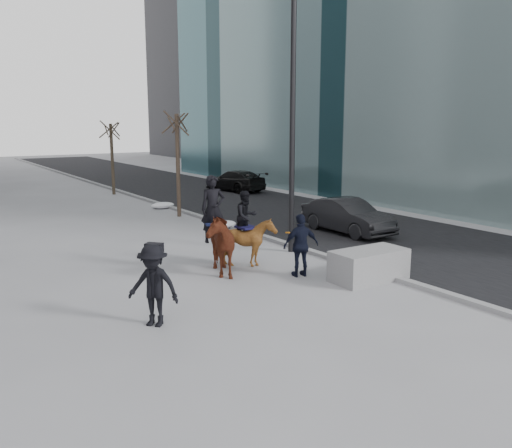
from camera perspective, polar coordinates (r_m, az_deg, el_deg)
ground at (r=14.13m, az=2.69°, el=-6.76°), size 120.00×120.00×0.00m
road at (r=26.02m, az=2.25°, el=1.41°), size 8.00×90.00×0.01m
curb at (r=23.94m, az=-5.57°, el=0.68°), size 0.25×90.00×0.12m
planter at (r=15.01m, az=11.80°, el=-4.25°), size 2.11×1.07×0.84m
car_near at (r=21.06m, az=9.58°, el=0.84°), size 1.40×4.02×1.33m
car_far at (r=33.35m, az=-2.22°, el=4.60°), size 2.43×4.61×1.27m
tree_near at (r=24.42m, az=-8.24°, el=6.66°), size 1.20×1.20×5.06m
tree_far at (r=32.68m, az=-14.91°, el=6.99°), size 1.20×1.20×4.54m
mounted_left at (r=15.25m, az=-4.27°, el=-1.44°), size 1.55×2.34×2.77m
mounted_right at (r=16.01m, az=-0.83°, el=-1.29°), size 1.27×1.41×2.25m
feeder at (r=15.00m, az=4.75°, el=-2.26°), size 1.10×0.97×1.75m
camera_crew at (r=11.58m, az=-10.75°, el=-6.34°), size 1.23×1.29×1.75m
lamppost at (r=17.66m, az=3.43°, el=13.19°), size 0.25×2.57×9.09m
snow_piles at (r=24.48m, az=-7.05°, el=1.08°), size 1.18×6.70×0.30m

